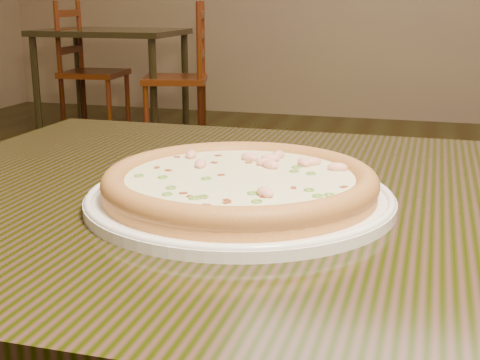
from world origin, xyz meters
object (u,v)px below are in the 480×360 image
(hero_table, at_px, (346,279))
(chair_b, at_px, (183,78))
(plate, at_px, (240,198))
(pizza, at_px, (240,182))
(bg_table_left, at_px, (111,43))
(chair_a, at_px, (87,72))

(hero_table, height_order, chair_b, chair_b)
(plate, height_order, pizza, pizza)
(bg_table_left, bearing_deg, plate, -61.21)
(plate, distance_m, chair_a, 4.39)
(hero_table, relative_size, plate, 3.38)
(hero_table, xyz_separation_m, pizza, (-0.12, -0.05, 0.13))
(chair_a, bearing_deg, pizza, -58.84)
(hero_table, bearing_deg, bg_table_left, 120.52)
(hero_table, bearing_deg, plate, -157.38)
(bg_table_left, relative_size, chair_a, 1.05)
(plate, height_order, bg_table_left, plate)
(pizza, bearing_deg, hero_table, 22.49)
(pizza, xyz_separation_m, bg_table_left, (-2.06, 3.74, -0.12))
(pizza, xyz_separation_m, chair_a, (-2.26, 3.74, -0.34))
(pizza, xyz_separation_m, chair_b, (-1.45, 3.59, -0.34))
(hero_table, bearing_deg, pizza, -157.51)
(hero_table, xyz_separation_m, chair_b, (-1.57, 3.54, -0.21))
(plate, xyz_separation_m, pizza, (0.00, 0.00, 0.02))
(hero_table, height_order, chair_a, chair_a)
(hero_table, distance_m, plate, 0.17)
(hero_table, relative_size, chair_a, 1.26)
(plate, distance_m, bg_table_left, 4.27)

